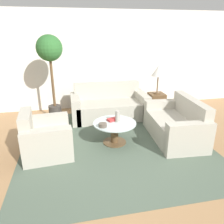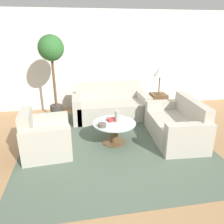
% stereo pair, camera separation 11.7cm
% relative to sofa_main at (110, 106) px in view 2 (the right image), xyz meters
% --- Properties ---
extents(ground_plane, '(14.00, 14.00, 0.00)m').
position_rel_sofa_main_xyz_m(ground_plane, '(-0.19, -2.15, -0.28)').
color(ground_plane, '#9E754C').
extents(wall_back, '(10.00, 0.06, 2.60)m').
position_rel_sofa_main_xyz_m(wall_back, '(-0.19, 0.91, 1.02)').
color(wall_back, white).
rests_on(wall_back, ground_plane).
extents(rug, '(3.48, 3.58, 0.01)m').
position_rel_sofa_main_xyz_m(rug, '(-0.15, -1.37, -0.27)').
color(rug, '#4C5B4C').
rests_on(rug, ground_plane).
extents(sofa_main, '(1.86, 0.88, 0.84)m').
position_rel_sofa_main_xyz_m(sofa_main, '(0.00, 0.00, 0.00)').
color(sofa_main, '#B2AD9E').
rests_on(sofa_main, ground_plane).
extents(armchair, '(0.88, 0.93, 0.81)m').
position_rel_sofa_main_xyz_m(armchair, '(-1.45, -1.52, 0.00)').
color(armchair, '#B2AD9E').
rests_on(armchair, ground_plane).
extents(loveseat, '(0.92, 1.54, 0.82)m').
position_rel_sofa_main_xyz_m(loveseat, '(1.14, -1.42, 0.00)').
color(loveseat, '#B2AD9E').
rests_on(loveseat, ground_plane).
extents(coffee_table, '(0.82, 0.82, 0.42)m').
position_rel_sofa_main_xyz_m(coffee_table, '(-0.15, -1.37, -0.00)').
color(coffee_table, brown).
rests_on(coffee_table, ground_plane).
extents(side_table, '(0.39, 0.39, 0.56)m').
position_rel_sofa_main_xyz_m(side_table, '(1.25, -0.04, 0.00)').
color(side_table, brown).
rests_on(side_table, ground_plane).
extents(table_lamp, '(0.34, 0.34, 0.72)m').
position_rel_sofa_main_xyz_m(table_lamp, '(1.25, -0.04, 0.85)').
color(table_lamp, brown).
rests_on(table_lamp, side_table).
extents(potted_plant, '(0.58, 0.58, 2.00)m').
position_rel_sofa_main_xyz_m(potted_plant, '(-1.31, 0.06, 1.19)').
color(potted_plant, '#3D3833').
rests_on(potted_plant, ground_plane).
extents(vase, '(0.09, 0.09, 0.22)m').
position_rel_sofa_main_xyz_m(vase, '(-0.08, -1.33, 0.26)').
color(vase, '#9E998E').
rests_on(vase, coffee_table).
extents(bowl, '(0.15, 0.15, 0.07)m').
position_rel_sofa_main_xyz_m(bowl, '(-0.40, -1.52, 0.18)').
color(bowl, brown).
rests_on(bowl, coffee_table).
extents(book_stack, '(0.26, 0.20, 0.04)m').
position_rel_sofa_main_xyz_m(book_stack, '(-0.16, -1.26, 0.17)').
color(book_stack, '#BC3333').
rests_on(book_stack, coffee_table).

